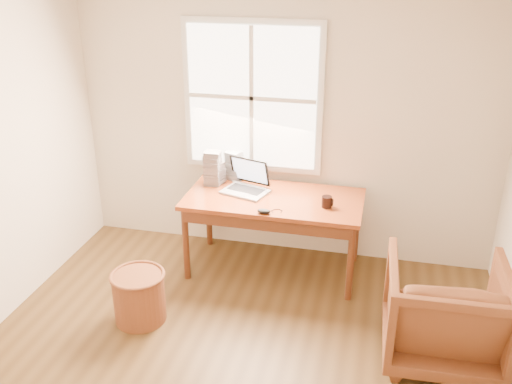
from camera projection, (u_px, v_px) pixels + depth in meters
room_shell at (217, 219)px, 3.47m from camera, size 4.04×4.54×2.64m
desk at (274, 199)px, 5.16m from camera, size 1.60×0.80×0.04m
armchair at (444, 312)px, 4.15m from camera, size 0.87×0.89×0.79m
wicker_stool at (139, 297)px, 4.64m from camera, size 0.52×0.52×0.42m
laptop at (245, 176)px, 5.17m from camera, size 0.56×0.58×0.33m
mouse at (264, 211)px, 4.84m from camera, size 0.12×0.08×0.04m
coffee_mug at (327, 202)px, 4.94m from camera, size 0.12×0.12×0.10m
cd_stack_a at (234, 165)px, 5.49m from camera, size 0.17×0.16×0.28m
cd_stack_b at (217, 173)px, 5.42m from camera, size 0.16×0.15×0.21m
cd_stack_c at (213, 168)px, 5.36m from camera, size 0.15×0.13×0.33m
cd_stack_d at (237, 169)px, 5.53m from camera, size 0.17×0.15×0.19m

